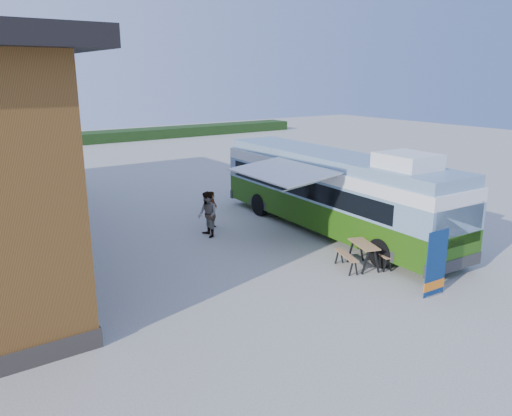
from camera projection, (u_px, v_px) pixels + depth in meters
ground at (304, 285)px, 15.82m from camera, size 100.00×100.00×0.00m
hedge at (122, 135)px, 50.26m from camera, size 40.00×3.00×1.00m
bus at (332, 189)px, 20.79m from camera, size 3.22×12.64×3.85m
awning at (288, 172)px, 19.44m from camera, size 2.95×4.53×0.53m
banner at (436, 269)px, 14.89m from camera, size 0.90×0.21×2.06m
picnic_table at (364, 250)px, 17.10m from camera, size 1.91×1.80×0.88m
person_a at (212, 210)px, 21.55m from camera, size 0.69×0.69×1.62m
person_b at (208, 215)px, 20.33m from camera, size 0.80×0.98×1.88m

